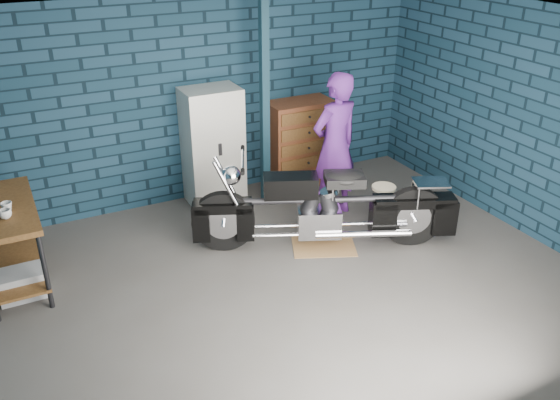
{
  "coord_description": "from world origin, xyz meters",
  "views": [
    {
      "loc": [
        -2.57,
        -4.68,
        3.62
      ],
      "look_at": [
        -0.06,
        0.3,
        0.85
      ],
      "focal_mm": 38.0,
      "sensor_mm": 36.0,
      "label": 1
    }
  ],
  "objects_px": {
    "person": "(335,146)",
    "locker": "(213,147)",
    "tool_chest": "(300,143)",
    "shop_stool": "(382,206)",
    "workbench": "(12,245)",
    "motorcycle": "(325,202)",
    "storage_bin": "(22,283)"
  },
  "relations": [
    {
      "from": "person",
      "to": "locker",
      "type": "relative_size",
      "value": 1.2
    },
    {
      "from": "tool_chest",
      "to": "shop_stool",
      "type": "distance_m",
      "value": 1.67
    },
    {
      "from": "tool_chest",
      "to": "person",
      "type": "bearing_deg",
      "value": -94.08
    },
    {
      "from": "tool_chest",
      "to": "shop_stool",
      "type": "height_order",
      "value": "tool_chest"
    },
    {
      "from": "workbench",
      "to": "person",
      "type": "bearing_deg",
      "value": -1.98
    },
    {
      "from": "motorcycle",
      "to": "shop_stool",
      "type": "bearing_deg",
      "value": 30.85
    },
    {
      "from": "workbench",
      "to": "shop_stool",
      "type": "xyz_separation_m",
      "value": [
        4.22,
        -0.7,
        -0.18
      ]
    },
    {
      "from": "tool_chest",
      "to": "motorcycle",
      "type": "bearing_deg",
      "value": -109.32
    },
    {
      "from": "person",
      "to": "tool_chest",
      "type": "height_order",
      "value": "person"
    },
    {
      "from": "person",
      "to": "shop_stool",
      "type": "distance_m",
      "value": 0.95
    },
    {
      "from": "person",
      "to": "locker",
      "type": "bearing_deg",
      "value": -50.1
    },
    {
      "from": "workbench",
      "to": "tool_chest",
      "type": "distance_m",
      "value": 4.02
    },
    {
      "from": "tool_chest",
      "to": "shop_stool",
      "type": "xyz_separation_m",
      "value": [
        0.31,
        -1.6,
        -0.34
      ]
    },
    {
      "from": "workbench",
      "to": "motorcycle",
      "type": "xyz_separation_m",
      "value": [
        3.31,
        -0.81,
        0.12
      ]
    },
    {
      "from": "workbench",
      "to": "person",
      "type": "relative_size",
      "value": 0.75
    },
    {
      "from": "workbench",
      "to": "shop_stool",
      "type": "distance_m",
      "value": 4.28
    },
    {
      "from": "storage_bin",
      "to": "person",
      "type": "bearing_deg",
      "value": 2.2
    },
    {
      "from": "person",
      "to": "storage_bin",
      "type": "height_order",
      "value": "person"
    },
    {
      "from": "workbench",
      "to": "motorcycle",
      "type": "relative_size",
      "value": 0.54
    },
    {
      "from": "locker",
      "to": "workbench",
      "type": "bearing_deg",
      "value": -160.79
    },
    {
      "from": "locker",
      "to": "tool_chest",
      "type": "distance_m",
      "value": 1.32
    },
    {
      "from": "workbench",
      "to": "person",
      "type": "xyz_separation_m",
      "value": [
        3.83,
        -0.13,
        0.48
      ]
    },
    {
      "from": "motorcycle",
      "to": "storage_bin",
      "type": "relative_size",
      "value": 5.64
    },
    {
      "from": "shop_stool",
      "to": "tool_chest",
      "type": "bearing_deg",
      "value": 100.87
    },
    {
      "from": "storage_bin",
      "to": "locker",
      "type": "xyz_separation_m",
      "value": [
        2.58,
        1.19,
        0.64
      ]
    },
    {
      "from": "storage_bin",
      "to": "workbench",
      "type": "bearing_deg",
      "value": 94.1
    },
    {
      "from": "locker",
      "to": "shop_stool",
      "type": "xyz_separation_m",
      "value": [
        1.61,
        -1.6,
        -0.52
      ]
    },
    {
      "from": "person",
      "to": "locker",
      "type": "height_order",
      "value": "person"
    },
    {
      "from": "motorcycle",
      "to": "storage_bin",
      "type": "bearing_deg",
      "value": -165.68
    },
    {
      "from": "workbench",
      "to": "storage_bin",
      "type": "relative_size",
      "value": 3.02
    },
    {
      "from": "storage_bin",
      "to": "locker",
      "type": "relative_size",
      "value": 0.3
    },
    {
      "from": "person",
      "to": "locker",
      "type": "xyz_separation_m",
      "value": [
        -1.23,
        1.04,
        -0.15
      ]
    }
  ]
}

